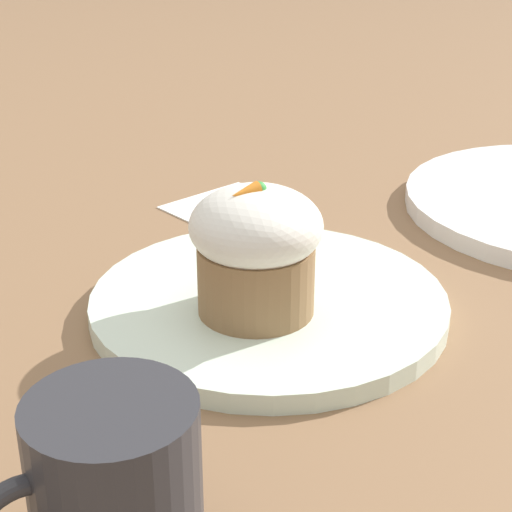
{
  "coord_description": "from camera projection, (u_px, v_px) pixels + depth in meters",
  "views": [
    {
      "loc": [
        0.3,
        0.42,
        0.28
      ],
      "look_at": [
        0.02,
        0.01,
        0.05
      ],
      "focal_mm": 60.0,
      "sensor_mm": 36.0,
      "label": 1
    }
  ],
  "objects": [
    {
      "name": "paper_napkin",
      "position": [
        228.0,
        206.0,
        0.77
      ],
      "size": [
        0.11,
        0.1,
        0.0
      ],
      "color": "white",
      "rests_on": "ground_plane"
    },
    {
      "name": "ground_plane",
      "position": [
        269.0,
        312.0,
        0.59
      ],
      "size": [
        4.0,
        4.0,
        0.0
      ],
      "primitive_type": "plane",
      "color": "#846042"
    },
    {
      "name": "coffee_cup",
      "position": [
        112.0,
        491.0,
        0.36
      ],
      "size": [
        0.1,
        0.07,
        0.08
      ],
      "color": "#2D2D33",
      "rests_on": "ground_plane"
    },
    {
      "name": "carrot_cake",
      "position": [
        256.0,
        248.0,
        0.54
      ],
      "size": [
        0.09,
        0.09,
        0.09
      ],
      "color": "olive",
      "rests_on": "dessert_plate"
    },
    {
      "name": "spoon",
      "position": [
        282.0,
        274.0,
        0.61
      ],
      "size": [
        0.07,
        0.1,
        0.01
      ],
      "color": "#B7B7BC",
      "rests_on": "dessert_plate"
    },
    {
      "name": "dessert_plate",
      "position": [
        269.0,
        303.0,
        0.59
      ],
      "size": [
        0.24,
        0.24,
        0.01
      ],
      "color": "silver",
      "rests_on": "ground_plane"
    }
  ]
}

